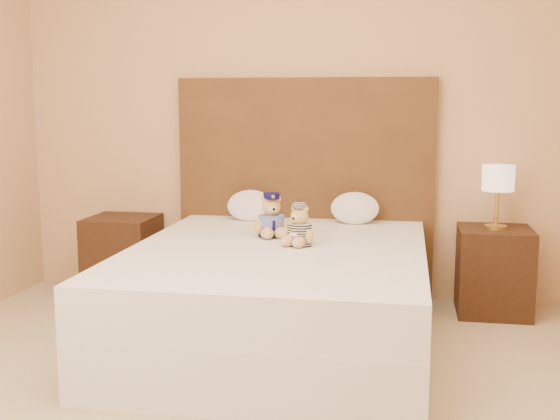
% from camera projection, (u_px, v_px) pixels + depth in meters
% --- Properties ---
extents(bed, '(1.60, 2.00, 0.55)m').
position_uv_depth(bed, '(278.00, 295.00, 3.90)').
color(bed, white).
rests_on(bed, ground).
extents(headboard, '(1.75, 0.08, 1.50)m').
position_uv_depth(headboard, '(304.00, 189.00, 4.81)').
color(headboard, '#533519').
rests_on(headboard, ground).
extents(nightstand_left, '(0.45, 0.45, 0.55)m').
position_uv_depth(nightstand_left, '(123.00, 256.00, 4.90)').
color(nightstand_left, '#331D10').
rests_on(nightstand_left, ground).
extents(nightstand_right, '(0.45, 0.45, 0.55)m').
position_uv_depth(nightstand_right, '(494.00, 271.00, 4.46)').
color(nightstand_right, '#331D10').
rests_on(nightstand_right, ground).
extents(lamp, '(0.20, 0.20, 0.40)m').
position_uv_depth(lamp, '(498.00, 181.00, 4.37)').
color(lamp, gold).
rests_on(lamp, nightstand_right).
extents(teddy_police, '(0.29, 0.28, 0.26)m').
position_uv_depth(teddy_police, '(271.00, 215.00, 4.12)').
color(teddy_police, '#B38D45').
rests_on(teddy_police, bed).
extents(teddy_prisoner, '(0.26, 0.26, 0.23)m').
position_uv_depth(teddy_prisoner, '(299.00, 225.00, 3.88)').
color(teddy_prisoner, '#B38D45').
rests_on(teddy_prisoner, bed).
extents(pillow_left, '(0.31, 0.20, 0.22)m').
position_uv_depth(pillow_left, '(250.00, 204.00, 4.71)').
color(pillow_left, white).
rests_on(pillow_left, bed).
extents(pillow_right, '(0.32, 0.20, 0.22)m').
position_uv_depth(pillow_right, '(355.00, 207.00, 4.58)').
color(pillow_right, white).
rests_on(pillow_right, bed).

